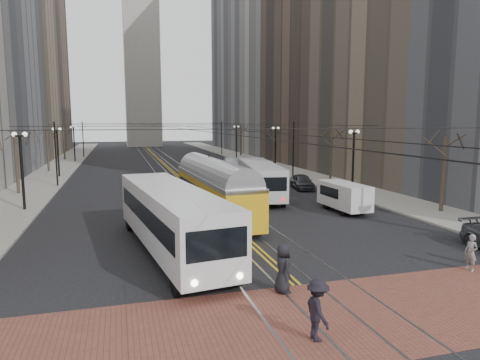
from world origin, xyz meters
TOP-DOWN VIEW (x-y plane):
  - ground at (0.00, 0.00)m, footprint 260.00×260.00m
  - sidewalk_left at (-15.00, 45.00)m, footprint 5.00×140.00m
  - sidewalk_right at (15.00, 45.00)m, footprint 5.00×140.00m
  - crosswalk_band at (0.00, -4.00)m, footprint 25.00×6.00m
  - streetcar_rails at (0.00, 45.00)m, footprint 4.80×130.00m
  - centre_lines at (0.00, 45.00)m, footprint 0.42×130.00m
  - building_left_far at (-25.50, 86.00)m, footprint 16.00×20.00m
  - building_right_mid at (25.50, 46.00)m, footprint 16.00×20.00m
  - building_right_midfar at (27.50, 66.00)m, footprint 20.00×20.00m
  - building_right_far at (25.50, 86.00)m, footprint 16.00×20.00m
  - clock_tower at (0.00, 102.00)m, footprint 12.00×12.00m
  - lamp_posts at (-0.00, 28.75)m, footprint 27.60×57.20m
  - street_trees at (0.00, 35.25)m, footprint 31.68×53.28m
  - trolley_wires at (0.00, 34.83)m, footprint 25.96×120.00m
  - transit_bus at (-4.40, 4.83)m, footprint 4.54×13.54m
  - streetcar at (-0.50, 12.16)m, footprint 3.19×13.53m
  - rear_bus at (4.99, 18.71)m, footprint 4.31×11.82m
  - cargo_van at (9.05, 11.32)m, footprint 2.04×4.88m
  - sedan_grey at (10.50, 22.00)m, footprint 2.45×4.57m
  - sedan_silver at (8.14, 40.58)m, footprint 2.30×5.02m
  - pedestrian_a at (-0.84, -1.50)m, footprint 0.72×1.02m
  - pedestrian_b at (8.17, -1.50)m, footprint 0.49×0.66m
  - pedestrian_d at (-1.19, -5.23)m, footprint 0.73×1.25m

SIDE VIEW (x-z plane):
  - ground at x=0.00m, z-range 0.00..0.00m
  - streetcar_rails at x=0.00m, z-range 0.00..0.01m
  - crosswalk_band at x=0.00m, z-range 0.00..0.01m
  - centre_lines at x=0.00m, z-range 0.01..0.01m
  - sidewalk_left at x=-15.00m, z-range 0.00..0.15m
  - sidewalk_right at x=15.00m, z-range 0.00..0.15m
  - sedan_grey at x=10.50m, z-range 0.00..1.48m
  - sedan_silver at x=8.14m, z-range 0.00..1.60m
  - pedestrian_b at x=8.17m, z-range 0.01..1.65m
  - pedestrian_d at x=-1.19m, z-range 0.01..1.93m
  - pedestrian_a at x=-0.84m, z-range 0.01..1.96m
  - cargo_van at x=9.05m, z-range 0.00..2.13m
  - rear_bus at x=4.99m, z-range 0.00..3.02m
  - streetcar at x=-0.50m, z-range 0.00..3.16m
  - transit_bus at x=-4.40m, z-range 0.00..3.32m
  - street_trees at x=0.00m, z-range 0.00..5.60m
  - lamp_posts at x=0.00m, z-range 0.00..5.60m
  - trolley_wires at x=0.00m, z-range 0.47..7.07m
  - building_right_mid at x=25.50m, z-range 0.00..34.00m
  - building_left_far at x=-25.50m, z-range 0.00..40.00m
  - building_right_far at x=25.50m, z-range 0.00..40.00m
  - building_right_midfar at x=27.50m, z-range 0.00..52.00m
  - clock_tower at x=0.00m, z-range 2.96..68.96m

